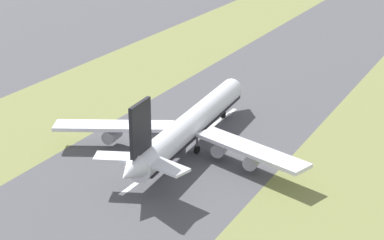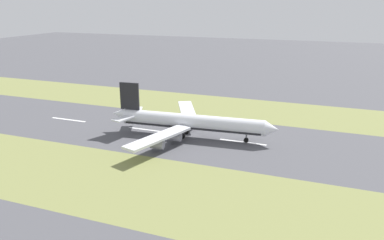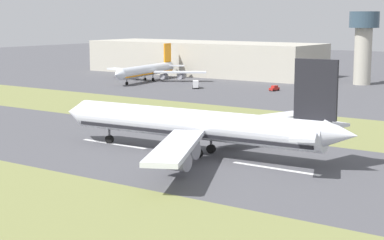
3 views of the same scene
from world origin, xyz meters
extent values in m
plane|color=#4C4C51|center=(0.00, 0.00, 0.00)|extent=(800.00, 800.00, 0.00)
cube|color=olive|center=(-45.00, 0.00, 0.00)|extent=(40.00, 600.00, 0.01)
cube|color=olive|center=(45.00, 0.00, 0.00)|extent=(40.00, 600.00, 0.01)
cube|color=silver|center=(0.00, -19.97, 0.01)|extent=(1.20, 18.00, 0.01)
cube|color=silver|center=(0.00, 20.03, 0.01)|extent=(1.20, 18.00, 0.01)
cylinder|color=silver|center=(1.54, 0.03, 6.20)|extent=(10.26, 56.29, 6.00)
cone|color=silver|center=(-0.79, 30.44, 6.20)|extent=(6.24, 5.43, 5.88)
cone|color=silver|center=(3.91, -30.88, 7.00)|extent=(5.54, 6.37, 5.10)
cube|color=black|center=(1.54, 0.03, 4.55)|extent=(9.79, 54.04, 0.70)
cube|color=silver|center=(-15.36, -8.50, 5.30)|extent=(28.65, 18.26, 0.90)
cube|color=silver|center=(19.54, -5.83, 5.30)|extent=(29.46, 14.50, 0.90)
cylinder|color=#93939E|center=(-7.13, -4.64, 2.85)|extent=(3.56, 5.03, 3.20)
cylinder|color=#93939E|center=(-15.83, -8.82, 2.85)|extent=(3.56, 5.03, 3.20)
cylinder|color=#93939E|center=(10.82, -3.27, 2.85)|extent=(3.56, 5.03, 3.20)
cylinder|color=#93939E|center=(20.06, -6.07, 2.85)|extent=(3.56, 5.03, 3.20)
cube|color=black|center=(3.53, -25.89, 14.70)|extent=(1.41, 8.04, 11.00)
cube|color=silver|center=(-1.96, -26.31, 7.20)|extent=(10.92, 7.88, 0.60)
cube|color=silver|center=(9.01, -25.47, 7.20)|extent=(10.75, 6.63, 0.60)
cylinder|color=#59595E|center=(-0.08, 21.25, 2.50)|extent=(0.50, 0.50, 3.20)
cylinder|color=black|center=(-0.08, 21.25, 0.90)|extent=(1.03, 1.86, 1.80)
cylinder|color=#59595E|center=(-0.82, -3.16, 2.50)|extent=(0.50, 0.50, 3.20)
cylinder|color=black|center=(-0.82, -3.16, 0.90)|extent=(1.03, 1.86, 1.80)
cylinder|color=#59595E|center=(4.36, -2.76, 2.50)|extent=(0.50, 0.50, 3.20)
cylinder|color=black|center=(4.36, -2.76, 0.90)|extent=(1.03, 1.86, 1.80)
camera|label=1|loc=(68.83, -126.66, 63.75)|focal=60.00mm
camera|label=2|loc=(130.73, 48.41, 51.00)|focal=35.00mm
camera|label=3|loc=(-102.91, -74.00, 27.79)|focal=60.00mm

